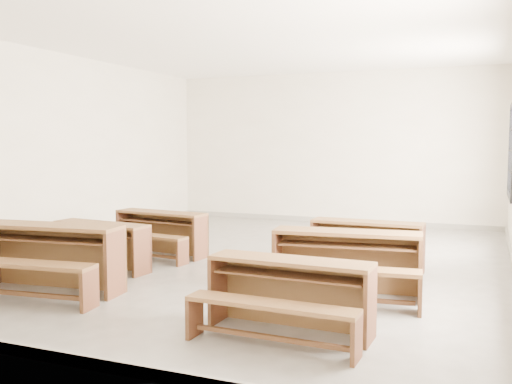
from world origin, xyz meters
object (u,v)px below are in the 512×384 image
at_px(desk_set_2, 159,230).
at_px(desk_set_1, 99,243).
at_px(desk_set_0, 47,253).
at_px(desk_set_3, 288,291).
at_px(desk_set_4, 346,259).
at_px(desk_set_5, 366,242).

bearing_deg(desk_set_2, desk_set_1, -93.32).
relative_size(desk_set_0, desk_set_3, 1.20).
distance_m(desk_set_0, desk_set_4, 3.41).
height_order(desk_set_2, desk_set_3, desk_set_3).
xyz_separation_m(desk_set_1, desk_set_4, (3.37, -0.03, 0.05)).
relative_size(desk_set_1, desk_set_4, 0.87).
bearing_deg(desk_set_3, desk_set_0, 176.24).
bearing_deg(desk_set_4, desk_set_5, 85.72).
relative_size(desk_set_2, desk_set_3, 1.03).
distance_m(desk_set_2, desk_set_4, 3.40).
bearing_deg(desk_set_1, desk_set_4, 5.75).
bearing_deg(desk_set_5, desk_set_1, -156.93).
bearing_deg(desk_set_3, desk_set_1, 157.38).
height_order(desk_set_2, desk_set_5, desk_set_2).
distance_m(desk_set_0, desk_set_2, 2.34).
bearing_deg(desk_set_2, desk_set_4, -14.61).
bearing_deg(desk_set_5, desk_set_4, -86.71).
bearing_deg(desk_set_4, desk_set_1, 173.03).
distance_m(desk_set_0, desk_set_1, 1.16).
xyz_separation_m(desk_set_3, desk_set_4, (0.19, 1.41, 0.04)).
xyz_separation_m(desk_set_0, desk_set_5, (3.17, 2.49, -0.07)).
relative_size(desk_set_1, desk_set_2, 0.96).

